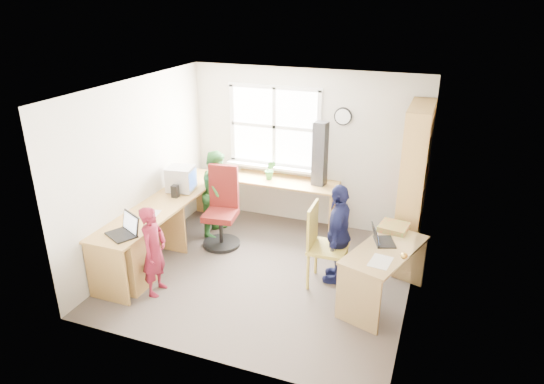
# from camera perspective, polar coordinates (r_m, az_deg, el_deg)

# --- Properties ---
(room) EXTENTS (3.64, 3.44, 2.44)m
(room) POSITION_cam_1_polar(r_m,az_deg,el_deg) (5.94, -0.42, 0.95)
(room) COLOR #443B35
(room) RESTS_ON ground
(l_desk) EXTENTS (2.38, 2.95, 0.75)m
(l_desk) POSITION_cam_1_polar(r_m,az_deg,el_deg) (6.51, -12.58, -4.98)
(l_desk) COLOR #B88A49
(l_desk) RESTS_ON ground
(right_desk) EXTENTS (0.91, 1.33, 0.70)m
(right_desk) POSITION_cam_1_polar(r_m,az_deg,el_deg) (5.76, 13.04, -8.21)
(right_desk) COLOR olive
(right_desk) RESTS_ON ground
(bookshelf) EXTENTS (0.30, 1.02, 2.10)m
(bookshelf) POSITION_cam_1_polar(r_m,az_deg,el_deg) (6.70, 16.25, 0.58)
(bookshelf) COLOR #B88A49
(bookshelf) RESTS_ON ground
(swivel_chair) EXTENTS (0.61, 0.61, 1.15)m
(swivel_chair) POSITION_cam_1_polar(r_m,az_deg,el_deg) (6.95, -5.90, -2.33)
(swivel_chair) COLOR black
(swivel_chair) RESTS_ON ground
(wooden_chair) EXTENTS (0.46, 0.46, 1.05)m
(wooden_chair) POSITION_cam_1_polar(r_m,az_deg,el_deg) (5.97, 5.89, -5.91)
(wooden_chair) COLOR gold
(wooden_chair) RESTS_ON ground
(crt_monitor) EXTENTS (0.41, 0.38, 0.36)m
(crt_monitor) POSITION_cam_1_polar(r_m,az_deg,el_deg) (7.02, -10.67, 1.52)
(crt_monitor) COLOR #ADACB1
(crt_monitor) RESTS_ON l_desk
(laptop_left) EXTENTS (0.45, 0.43, 0.24)m
(laptop_left) POSITION_cam_1_polar(r_m,az_deg,el_deg) (5.96, -16.89, -4.29)
(laptop_left) COLOR black
(laptop_left) RESTS_ON l_desk
(laptop_right) EXTENTS (0.34, 0.37, 0.21)m
(laptop_right) POSITION_cam_1_polar(r_m,az_deg,el_deg) (5.77, 12.68, -5.39)
(laptop_right) COLOR black
(laptop_right) RESTS_ON right_desk
(speaker_a) EXTENTS (0.09, 0.09, 0.17)m
(speaker_a) POSITION_cam_1_polar(r_m,az_deg,el_deg) (6.85, -11.33, 0.08)
(speaker_a) COLOR black
(speaker_a) RESTS_ON l_desk
(speaker_b) EXTENTS (0.10, 0.10, 0.17)m
(speaker_b) POSITION_cam_1_polar(r_m,az_deg,el_deg) (7.33, -9.26, 1.70)
(speaker_b) COLOR black
(speaker_b) RESTS_ON l_desk
(cd_tower) EXTENTS (0.21, 0.19, 0.95)m
(cd_tower) POSITION_cam_1_polar(r_m,az_deg,el_deg) (7.07, 5.66, 4.47)
(cd_tower) COLOR black
(cd_tower) RESTS_ON l_desk
(game_box) EXTENTS (0.38, 0.38, 0.07)m
(game_box) POSITION_cam_1_polar(r_m,az_deg,el_deg) (6.12, 14.14, -4.03)
(game_box) COLOR red
(game_box) RESTS_ON right_desk
(paper_a) EXTENTS (0.25, 0.32, 0.00)m
(paper_a) POSITION_cam_1_polar(r_m,az_deg,el_deg) (6.42, -14.12, -2.56)
(paper_a) COLOR #B6B2AC
(paper_a) RESTS_ON l_desk
(paper_b) EXTENTS (0.25, 0.33, 0.00)m
(paper_b) POSITION_cam_1_polar(r_m,az_deg,el_deg) (5.40, 12.64, -8.00)
(paper_b) COLOR #B6B2AC
(paper_b) RESTS_ON right_desk
(potted_plant) EXTENTS (0.19, 0.16, 0.30)m
(potted_plant) POSITION_cam_1_polar(r_m,az_deg,el_deg) (7.35, -0.21, 2.61)
(potted_plant) COLOR #2D702F
(potted_plant) RESTS_ON l_desk
(person_red) EXTENTS (0.30, 0.43, 1.13)m
(person_red) POSITION_cam_1_polar(r_m,az_deg,el_deg) (5.93, -13.72, -6.75)
(person_red) COLOR maroon
(person_red) RESTS_ON ground
(person_green) EXTENTS (0.51, 0.65, 1.29)m
(person_green) POSITION_cam_1_polar(r_m,az_deg,el_deg) (7.21, -6.33, -0.10)
(person_green) COLOR #2B6B2B
(person_green) RESTS_ON ground
(person_navy) EXTENTS (0.35, 0.77, 1.29)m
(person_navy) POSITION_cam_1_polar(r_m,az_deg,el_deg) (6.03, 7.82, -4.88)
(person_navy) COLOR #151841
(person_navy) RESTS_ON ground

